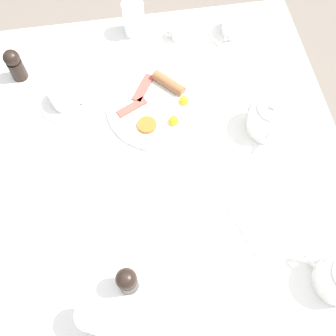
% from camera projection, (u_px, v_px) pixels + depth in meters
% --- Properties ---
extents(ground_plane, '(8.00, 8.00, 0.00)m').
position_uv_depth(ground_plane, '(168.00, 245.00, 1.76)').
color(ground_plane, '#70665B').
extents(table, '(1.00, 1.18, 0.77)m').
position_uv_depth(table, '(168.00, 181.00, 1.13)').
color(table, white).
rests_on(table, ground_plane).
extents(breakfast_plate, '(0.29, 0.29, 0.04)m').
position_uv_depth(breakfast_plate, '(160.00, 105.00, 1.15)').
color(breakfast_plate, white).
rests_on(breakfast_plate, table).
extents(teapot_far, '(0.11, 0.19, 0.12)m').
position_uv_depth(teapot_far, '(269.00, 118.00, 1.09)').
color(teapot_far, white).
rests_on(teapot_far, table).
extents(teacup_with_saucer_left, '(0.16, 0.16, 0.06)m').
position_uv_depth(teacup_with_saucer_left, '(65.00, 98.00, 1.15)').
color(teacup_with_saucer_left, white).
rests_on(teacup_with_saucer_left, table).
extents(teacup_with_saucer_right, '(0.16, 0.16, 0.06)m').
position_uv_depth(teacup_with_saucer_right, '(235.00, 28.00, 1.27)').
color(teacup_with_saucer_right, white).
rests_on(teacup_with_saucer_right, table).
extents(water_glass_tall, '(0.07, 0.07, 0.12)m').
position_uv_depth(water_glass_tall, '(96.00, 317.00, 0.85)').
color(water_glass_tall, white).
rests_on(water_glass_tall, table).
extents(water_glass_short, '(0.07, 0.07, 0.11)m').
position_uv_depth(water_glass_short, '(134.00, 18.00, 1.24)').
color(water_glass_short, white).
rests_on(water_glass_short, table).
extents(creamer_jug, '(0.08, 0.06, 0.05)m').
position_uv_depth(creamer_jug, '(180.00, 31.00, 1.26)').
color(creamer_jug, white).
rests_on(creamer_jug, table).
extents(pepper_grinder, '(0.05, 0.05, 0.11)m').
position_uv_depth(pepper_grinder, '(127.00, 281.00, 0.89)').
color(pepper_grinder, black).
rests_on(pepper_grinder, table).
extents(salt_grinder, '(0.05, 0.05, 0.11)m').
position_uv_depth(salt_grinder, '(15.00, 64.00, 1.16)').
color(salt_grinder, black).
rests_on(salt_grinder, table).
extents(napkin_folded, '(0.09, 0.14, 0.01)m').
position_uv_depth(napkin_folded, '(56.00, 51.00, 1.25)').
color(napkin_folded, white).
rests_on(napkin_folded, table).
extents(fork_by_plate, '(0.07, 0.18, 0.00)m').
position_uv_depth(fork_by_plate, '(240.00, 225.00, 1.00)').
color(fork_by_plate, silver).
rests_on(fork_by_plate, table).
extents(knife_by_plate, '(0.16, 0.17, 0.00)m').
position_uv_depth(knife_by_plate, '(195.00, 302.00, 0.92)').
color(knife_by_plate, silver).
rests_on(knife_by_plate, table).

